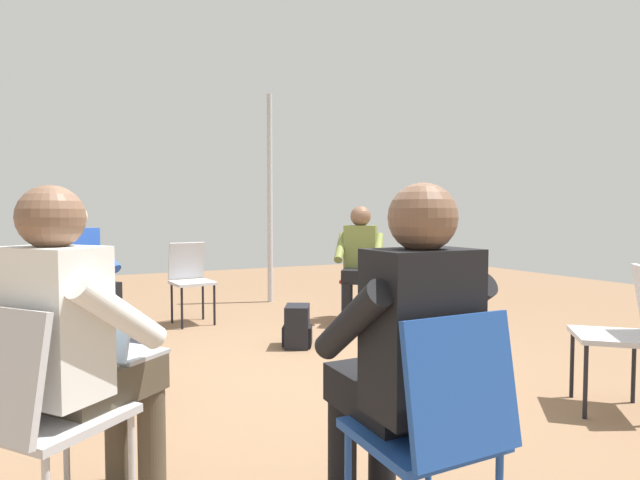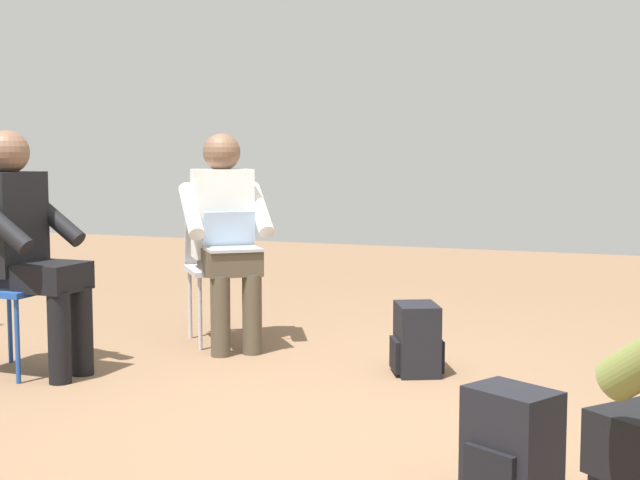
% 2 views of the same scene
% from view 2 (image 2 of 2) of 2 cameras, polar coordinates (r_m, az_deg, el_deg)
% --- Properties ---
extents(ground_plane, '(14.00, 14.00, 0.00)m').
position_cam_2_polar(ground_plane, '(3.70, 1.75, -12.12)').
color(ground_plane, brown).
extents(chair_north, '(0.40, 0.44, 0.85)m').
position_cam_2_polar(chair_north, '(4.85, -19.80, -2.20)').
color(chair_north, '#1E4799').
rests_on(chair_north, ground).
extents(chair_northeast, '(0.58, 0.58, 0.85)m').
position_cam_2_polar(chair_northeast, '(5.37, -6.40, -1.18)').
color(chair_northeast, '#B7B7BC').
rests_on(chair_northeast, ground).
extents(person_with_laptop, '(0.64, 0.63, 1.24)m').
position_cam_2_polar(person_with_laptop, '(5.18, -6.05, 0.77)').
color(person_with_laptop, '#4C4233').
rests_on(person_with_laptop, ground).
extents(person_in_black, '(0.49, 0.52, 1.24)m').
position_cam_2_polar(person_in_black, '(4.72, -18.36, 0.06)').
color(person_in_black, black).
rests_on(person_in_black, ground).
extents(backpack_near_laptop_user, '(0.31, 0.34, 0.36)m').
position_cam_2_polar(backpack_near_laptop_user, '(3.06, 12.16, -12.97)').
color(backpack_near_laptop_user, black).
rests_on(backpack_near_laptop_user, ground).
extents(backpack_by_empty_chair, '(0.34, 0.31, 0.36)m').
position_cam_2_polar(backpack_by_empty_chair, '(4.60, 6.21, -6.58)').
color(backpack_by_empty_chair, black).
rests_on(backpack_by_empty_chair, ground).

